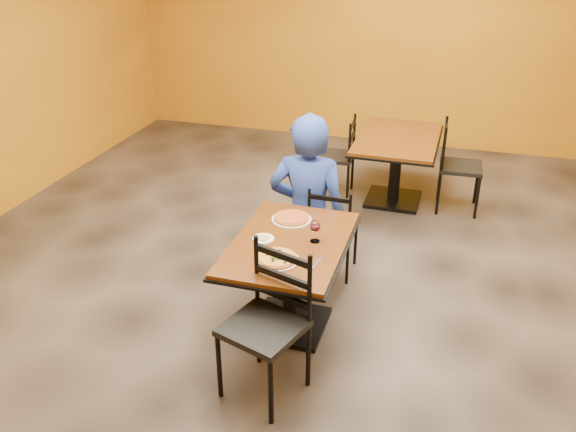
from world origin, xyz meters
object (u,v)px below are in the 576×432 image
(pizza_far, at_px, (291,217))
(chair_second_right, at_px, (461,167))
(chair_second_left, at_px, (335,157))
(pizza_main, at_px, (277,258))
(wine_glass, at_px, (315,230))
(plate_main, at_px, (277,260))
(diner, at_px, (308,194))
(chair_main_near, at_px, (263,328))
(table_second, at_px, (397,154))
(plate_far, at_px, (291,219))
(side_plate, at_px, (263,239))
(chair_main_far, at_px, (333,228))
(table_main, at_px, (290,264))

(pizza_far, bearing_deg, chair_second_right, 60.89)
(chair_second_left, xyz_separation_m, pizza_main, (0.22, -2.82, 0.32))
(pizza_main, relative_size, wine_glass, 1.58)
(chair_second_right, distance_m, plate_main, 3.05)
(diner, bearing_deg, chair_main_near, 91.22)
(table_second, bearing_deg, chair_main_near, -97.20)
(table_second, relative_size, chair_second_right, 1.34)
(plate_main, bearing_deg, plate_far, 96.95)
(chair_main_near, relative_size, pizza_far, 3.66)
(pizza_far, relative_size, side_plate, 1.75)
(chair_main_near, xyz_separation_m, chair_main_far, (0.09, 1.63, -0.09))
(table_main, distance_m, pizza_far, 0.41)
(table_main, xyz_separation_m, chair_main_far, (0.13, 0.90, -0.13))
(pizza_far, distance_m, side_plate, 0.38)
(side_plate, bearing_deg, chair_second_right, 62.49)
(chair_main_far, bearing_deg, diner, -0.21)
(table_main, bearing_deg, side_plate, -172.43)
(table_second, relative_size, pizza_main, 4.57)
(chair_second_right, relative_size, plate_main, 3.12)
(chair_main_near, distance_m, wine_glass, 0.86)
(diner, bearing_deg, pizza_main, 90.59)
(chair_main_near, distance_m, plate_far, 1.10)
(chair_main_far, bearing_deg, plate_far, 69.59)
(chair_main_far, distance_m, pizza_far, 0.69)
(table_second, xyz_separation_m, chair_main_far, (-0.33, -1.64, -0.13))
(side_plate, bearing_deg, plate_far, 73.21)
(chair_main_far, distance_m, plate_far, 0.68)
(pizza_main, height_order, wine_glass, wine_glass)
(chair_main_near, xyz_separation_m, wine_glass, (0.13, 0.79, 0.33))
(chair_main_far, bearing_deg, side_plate, 71.21)
(chair_main_near, xyz_separation_m, pizza_main, (-0.05, 0.45, 0.26))
(chair_second_right, bearing_deg, pizza_far, 148.74)
(chair_main_far, xyz_separation_m, chair_second_left, (-0.36, 1.64, 0.03))
(diner, bearing_deg, plate_far, 87.75)
(chair_second_right, distance_m, pizza_far, 2.53)
(chair_main_near, distance_m, chair_second_right, 3.44)
(table_second, relative_size, chair_main_far, 1.52)
(chair_main_near, distance_m, diner, 1.65)
(table_second, bearing_deg, chair_second_right, 0.00)
(plate_far, bearing_deg, chair_main_near, -83.17)
(chair_main_far, bearing_deg, chair_second_left, -77.11)
(plate_main, relative_size, pizza_main, 1.09)
(chair_main_near, bearing_deg, pizza_main, 115.07)
(chair_main_far, bearing_deg, pizza_far, 69.59)
(diner, xyz_separation_m, pizza_main, (0.09, -1.19, 0.05))
(plate_far, bearing_deg, chair_main_far, 69.00)
(table_second, xyz_separation_m, diner, (-0.56, -1.63, 0.16))
(side_plate, bearing_deg, table_main, 7.57)
(chair_main_far, height_order, pizza_far, chair_main_far)
(chair_main_far, height_order, plate_far, chair_main_far)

